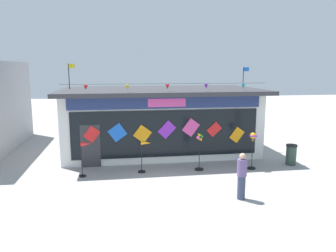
{
  "coord_description": "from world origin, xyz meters",
  "views": [
    {
      "loc": [
        -2.02,
        -11.26,
        4.6
      ],
      "look_at": [
        0.25,
        3.13,
        1.99
      ],
      "focal_mm": 34.84,
      "sensor_mm": 36.0,
      "label": 1
    }
  ],
  "objects_px": {
    "kite_shop_building": "(160,120)",
    "wind_spinner_center_left": "(200,150)",
    "person_mid_plaza": "(242,176)",
    "trash_bin": "(291,155)",
    "wind_spinner_left": "(145,152)",
    "wind_spinner_far_left": "(85,151)",
    "wind_spinner_center_right": "(253,143)"
  },
  "relations": [
    {
      "from": "kite_shop_building",
      "to": "wind_spinner_center_left",
      "type": "relative_size",
      "value": 6.05
    },
    {
      "from": "person_mid_plaza",
      "to": "trash_bin",
      "type": "relative_size",
      "value": 1.7
    },
    {
      "from": "wind_spinner_center_left",
      "to": "trash_bin",
      "type": "distance_m",
      "value": 4.58
    },
    {
      "from": "kite_shop_building",
      "to": "trash_bin",
      "type": "relative_size",
      "value": 10.54
    },
    {
      "from": "trash_bin",
      "to": "wind_spinner_left",
      "type": "bearing_deg",
      "value": -179.57
    },
    {
      "from": "wind_spinner_left",
      "to": "wind_spinner_center_left",
      "type": "distance_m",
      "value": 2.48
    },
    {
      "from": "person_mid_plaza",
      "to": "wind_spinner_far_left",
      "type": "bearing_deg",
      "value": 6.5
    },
    {
      "from": "wind_spinner_center_right",
      "to": "person_mid_plaza",
      "type": "relative_size",
      "value": 1.01
    },
    {
      "from": "wind_spinner_center_left",
      "to": "person_mid_plaza",
      "type": "xyz_separation_m",
      "value": [
        0.64,
        -3.47,
        -0.07
      ]
    },
    {
      "from": "wind_spinner_left",
      "to": "wind_spinner_center_right",
      "type": "xyz_separation_m",
      "value": [
        4.92,
        -0.27,
        0.27
      ]
    },
    {
      "from": "wind_spinner_center_right",
      "to": "trash_bin",
      "type": "height_order",
      "value": "wind_spinner_center_right"
    },
    {
      "from": "person_mid_plaza",
      "to": "trash_bin",
      "type": "bearing_deg",
      "value": -100.33
    },
    {
      "from": "wind_spinner_center_right",
      "to": "trash_bin",
      "type": "distance_m",
      "value": 2.26
    },
    {
      "from": "trash_bin",
      "to": "kite_shop_building",
      "type": "bearing_deg",
      "value": 148.59
    },
    {
      "from": "person_mid_plaza",
      "to": "wind_spinner_center_left",
      "type": "bearing_deg",
      "value": -42.48
    },
    {
      "from": "wind_spinner_center_right",
      "to": "person_mid_plaza",
      "type": "xyz_separation_m",
      "value": [
        -1.8,
        -3.28,
        -0.35
      ]
    },
    {
      "from": "wind_spinner_center_left",
      "to": "person_mid_plaza",
      "type": "height_order",
      "value": "wind_spinner_center_left"
    },
    {
      "from": "kite_shop_building",
      "to": "person_mid_plaza",
      "type": "bearing_deg",
      "value": -74.89
    },
    {
      "from": "kite_shop_building",
      "to": "wind_spinner_left",
      "type": "xyz_separation_m",
      "value": [
        -1.18,
        -3.63,
        -0.84
      ]
    },
    {
      "from": "trash_bin",
      "to": "wind_spinner_center_right",
      "type": "bearing_deg",
      "value": -171.42
    },
    {
      "from": "wind_spinner_left",
      "to": "wind_spinner_center_right",
      "type": "distance_m",
      "value": 4.93
    },
    {
      "from": "kite_shop_building",
      "to": "wind_spinner_center_left",
      "type": "bearing_deg",
      "value": -70.66
    },
    {
      "from": "wind_spinner_center_right",
      "to": "trash_bin",
      "type": "xyz_separation_m",
      "value": [
        2.12,
        0.32,
        -0.71
      ]
    },
    {
      "from": "wind_spinner_far_left",
      "to": "wind_spinner_center_right",
      "type": "bearing_deg",
      "value": -0.53
    },
    {
      "from": "kite_shop_building",
      "to": "wind_spinner_left",
      "type": "distance_m",
      "value": 3.91
    },
    {
      "from": "wind_spinner_left",
      "to": "wind_spinner_center_left",
      "type": "xyz_separation_m",
      "value": [
        2.48,
        -0.08,
        -0.01
      ]
    },
    {
      "from": "wind_spinner_left",
      "to": "person_mid_plaza",
      "type": "bearing_deg",
      "value": -48.7
    },
    {
      "from": "kite_shop_building",
      "to": "wind_spinner_center_right",
      "type": "xyz_separation_m",
      "value": [
        3.74,
        -3.9,
        -0.57
      ]
    },
    {
      "from": "wind_spinner_center_right",
      "to": "trash_bin",
      "type": "relative_size",
      "value": 1.73
    },
    {
      "from": "wind_spinner_far_left",
      "to": "person_mid_plaza",
      "type": "height_order",
      "value": "person_mid_plaza"
    },
    {
      "from": "wind_spinner_left",
      "to": "wind_spinner_center_left",
      "type": "relative_size",
      "value": 0.83
    },
    {
      "from": "wind_spinner_center_right",
      "to": "person_mid_plaza",
      "type": "bearing_deg",
      "value": -118.75
    }
  ]
}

